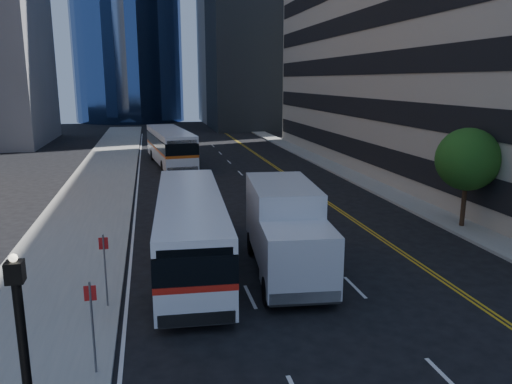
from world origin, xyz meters
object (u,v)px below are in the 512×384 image
Objects in this scene: lamp_post at (26,372)px; bus_rear at (170,146)px; street_tree at (468,159)px; box_truck at (286,229)px; bus_front at (190,228)px.

bus_rear is at bearing 83.88° from lamp_post.
box_truck is at bearing -159.28° from street_tree.
box_truck is at bearing 53.61° from lamp_post.
bus_rear is at bearing 102.35° from box_truck.
bus_front is at bearing -169.82° from street_tree.
lamp_post is 37.76m from bus_rear.
box_truck is at bearing -89.63° from bus_rear.
bus_front is 26.10m from bus_rear.
box_truck is (-10.65, -4.03, -1.80)m from street_tree.
street_tree is 27.43m from bus_rear.
street_tree reaches higher than box_truck.
lamp_post is at bearing -120.92° from box_truck.
street_tree is at bearing 26.18° from box_truck.
lamp_post is at bearing -102.63° from bus_rear.
bus_rear reaches higher than bus_front.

